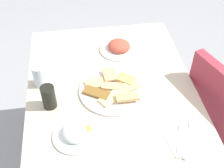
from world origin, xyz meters
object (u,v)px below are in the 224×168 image
at_px(dining_table, 111,98).
at_px(drinking_glass, 39,76).
at_px(salad_plate_greens, 119,47).
at_px(pide_platter, 113,89).
at_px(fork, 180,141).
at_px(soda_can, 49,97).
at_px(paper_napkin, 184,141).
at_px(spoon, 188,140).
at_px(salad_plate_rice, 75,134).
at_px(dining_chair, 222,119).

xyz_separation_m(dining_table, drinking_glass, (-0.07, -0.36, 0.15)).
relative_size(dining_table, salad_plate_greens, 4.81).
height_order(pide_platter, fork, pide_platter).
height_order(pide_platter, soda_can, soda_can).
height_order(paper_napkin, fork, fork).
bearing_deg(fork, soda_can, -95.76).
bearing_deg(pide_platter, paper_napkin, 36.46).
bearing_deg(spoon, pide_platter, -114.61).
relative_size(salad_plate_greens, spoon, 1.16).
relative_size(dining_table, soda_can, 9.02).
bearing_deg(spoon, salad_plate_rice, -74.15).
bearing_deg(fork, paper_napkin, 112.08).
relative_size(pide_platter, drinking_glass, 2.92).
distance_m(salad_plate_rice, fork, 0.46).
distance_m(drinking_glass, spoon, 0.78).
height_order(salad_plate_rice, soda_can, soda_can).
distance_m(salad_plate_rice, drinking_glass, 0.39).
height_order(dining_table, dining_chair, dining_chair).
distance_m(dining_table, pide_platter, 0.10).
bearing_deg(salad_plate_rice, spoon, 78.79).
distance_m(pide_platter, drinking_glass, 0.38).
height_order(salad_plate_greens, paper_napkin, salad_plate_greens).
xyz_separation_m(salad_plate_rice, soda_can, (-0.20, -0.11, 0.04)).
distance_m(dining_table, spoon, 0.48).
relative_size(dining_chair, soda_can, 7.61).
xyz_separation_m(dining_table, salad_plate_rice, (0.28, -0.20, 0.11)).
bearing_deg(salad_plate_rice, paper_napkin, 78.37).
relative_size(soda_can, fork, 0.73).
bearing_deg(dining_chair, drinking_glass, -100.66).
distance_m(dining_chair, paper_napkin, 0.50).
xyz_separation_m(pide_platter, soda_can, (0.06, -0.31, 0.05)).
height_order(salad_plate_greens, drinking_glass, drinking_glass).
bearing_deg(dining_table, dining_chair, 79.44).
bearing_deg(soda_can, spoon, 63.62).
distance_m(dining_chair, salad_plate_greens, 0.72).
height_order(dining_chair, spoon, dining_chair).
distance_m(dining_chair, pide_platter, 0.67).
height_order(salad_plate_greens, soda_can, soda_can).
relative_size(pide_platter, soda_can, 2.85).
relative_size(soda_can, spoon, 0.62).
relative_size(dining_chair, spoon, 4.69).
xyz_separation_m(pide_platter, salad_plate_greens, (-0.33, 0.08, 0.01)).
height_order(fork, spoon, same).
xyz_separation_m(dining_chair, fork, (0.26, -0.38, 0.24)).
xyz_separation_m(salad_plate_greens, spoon, (0.68, 0.19, -0.01)).
relative_size(dining_table, paper_napkin, 7.88).
xyz_separation_m(dining_chair, salad_plate_greens, (-0.42, -0.53, 0.25)).
distance_m(salad_plate_greens, soda_can, 0.56).
relative_size(drinking_glass, paper_napkin, 0.86).
distance_m(salad_plate_rice, soda_can, 0.23).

